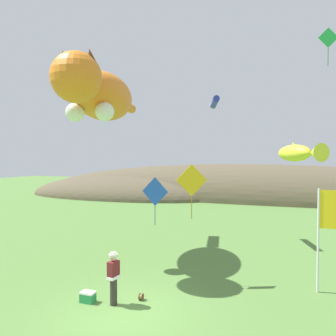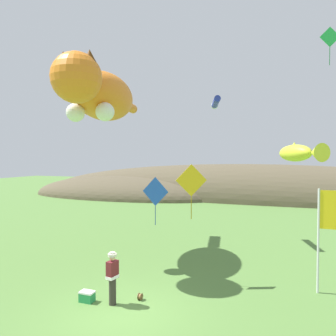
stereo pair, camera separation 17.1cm
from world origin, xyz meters
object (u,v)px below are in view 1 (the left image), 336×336
Objects in this scene: festival_attendant at (113,277)px; picnic_cooler at (88,297)px; kite_fish_windsock at (299,153)px; kite_diamond_gold at (192,181)px; kite_diamond_blue at (155,192)px; kite_tube_streamer at (215,102)px; kite_diamond_green at (328,38)px; kite_giant_cat at (99,94)px; kite_spool at (141,297)px; festival_banner_pole at (323,225)px.

festival_attendant reaches higher than picnic_cooler.
kite_fish_windsock is 5.37m from kite_diamond_gold.
festival_attendant is 1.21m from picnic_cooler.
kite_fish_windsock is (5.82, 6.29, 4.20)m from festival_attendant.
kite_diamond_blue reaches higher than picnic_cooler.
festival_attendant is 0.82× the size of kite_diamond_gold.
festival_attendant is 3.57× the size of picnic_cooler.
festival_attendant is at bearing -123.60° from kite_diamond_gold.
kite_tube_streamer is 1.34× the size of kite_diamond_green.
kite_giant_cat is 11.84m from kite_diamond_green.
kite_tube_streamer reaches higher than festival_attendant.
kite_spool is 0.08× the size of kite_fish_windsock.
kite_spool is 0.47× the size of picnic_cooler.
picnic_cooler is 5.62m from kite_diamond_blue.
festival_attendant is 0.47× the size of festival_banner_pole.
kite_diamond_green is (5.95, -0.68, 2.76)m from kite_tube_streamer.
festival_attendant is at bearing 8.40° from picnic_cooler.
kite_tube_streamer is 8.04m from kite_diamond_gold.
kite_spool is 9.13m from kite_fish_windsock.
kite_fish_windsock is at bearing 41.31° from kite_diamond_gold.
picnic_cooler reaches higher than kite_spool.
kite_diamond_gold is (5.07, -1.32, -3.94)m from kite_giant_cat.
festival_banner_pole reaches higher than kite_spool.
kite_spool is 12.12m from kite_tube_streamer.
kite_fish_windsock is 1.11× the size of kite_tube_streamer.
kite_tube_streamer is (4.43, 5.53, 0.23)m from kite_giant_cat.
kite_giant_cat reaches higher than kite_tube_streamer.
kite_diamond_green is at bearing 63.05° from kite_fish_windsock.
kite_fish_windsock is at bearing -36.44° from kite_tube_streamer.
kite_diamond_gold is at bearing -130.77° from kite_diamond_green.
kite_diamond_blue is at bearing 143.93° from kite_diamond_gold.
kite_tube_streamer is at bearing 51.31° from kite_giant_cat.
festival_banner_pole is 11.26m from kite_giant_cat.
festival_banner_pole is 0.42× the size of kite_giant_cat.
festival_banner_pole is at bearing 28.24° from festival_attendant.
kite_spool is 5.12m from kite_diamond_blue.
festival_banner_pole is at bearing -73.37° from kite_fish_windsock.
kite_spool is at bearing -153.86° from festival_banner_pole.
festival_attendant is 7.61× the size of kite_spool.
kite_diamond_blue is at bearing -149.19° from kite_diamond_green.
kite_tube_streamer is (0.53, 9.02, 8.08)m from kite_spool.
kite_tube_streamer reaches higher than kite_diamond_gold.
kite_fish_windsock is 6.72m from kite_diamond_blue.
kite_diamond_blue is (-1.09, 3.82, 3.23)m from kite_spool.
kite_spool is 0.06× the size of festival_banner_pole.
picnic_cooler is 0.23× the size of kite_diamond_gold.
kite_giant_cat is (-3.90, 3.49, 7.85)m from kite_spool.
festival_banner_pole is 1.34× the size of kite_fish_windsock.
kite_giant_cat is (-3.19, 4.14, 7.01)m from festival_attendant.
kite_giant_cat is at bearing -128.69° from kite_tube_streamer.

